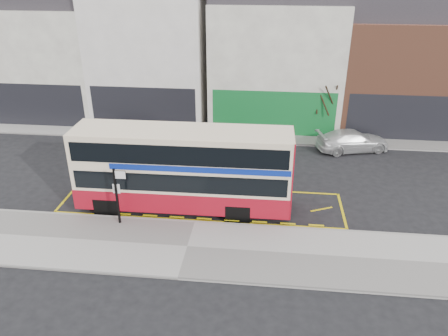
# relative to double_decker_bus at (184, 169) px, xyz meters

# --- Properties ---
(ground) EXTENTS (120.00, 120.00, 0.00)m
(ground) POSITION_rel_double_decker_bus_xyz_m (0.71, -1.05, -2.16)
(ground) COLOR black
(ground) RESTS_ON ground
(pavement) EXTENTS (40.00, 4.00, 0.15)m
(pavement) POSITION_rel_double_decker_bus_xyz_m (0.71, -3.35, -2.08)
(pavement) COLOR #9C9894
(pavement) RESTS_ON ground
(kerb) EXTENTS (40.00, 0.15, 0.15)m
(kerb) POSITION_rel_double_decker_bus_xyz_m (0.71, -1.43, -2.08)
(kerb) COLOR gray
(kerb) RESTS_ON ground
(far_pavement) EXTENTS (50.00, 3.00, 0.15)m
(far_pavement) POSITION_rel_double_decker_bus_xyz_m (0.71, 9.95, -2.08)
(far_pavement) COLOR #9C9894
(far_pavement) RESTS_ON ground
(road_markings) EXTENTS (14.00, 3.40, 0.01)m
(road_markings) POSITION_rel_double_decker_bus_xyz_m (0.71, 0.55, -2.15)
(road_markings) COLOR #D5BD0B
(road_markings) RESTS_ON ground
(terrace_far_left) EXTENTS (8.00, 8.01, 10.80)m
(terrace_far_left) POSITION_rel_double_decker_bus_xyz_m (-12.79, 13.93, 2.67)
(terrace_far_left) COLOR white
(terrace_far_left) RESTS_ON ground
(terrace_left) EXTENTS (8.00, 8.01, 11.80)m
(terrace_left) POSITION_rel_double_decker_bus_xyz_m (-4.79, 13.93, 3.17)
(terrace_left) COLOR white
(terrace_left) RESTS_ON ground
(terrace_green_shop) EXTENTS (9.00, 8.01, 11.30)m
(terrace_green_shop) POSITION_rel_double_decker_bus_xyz_m (4.21, 13.93, 2.92)
(terrace_green_shop) COLOR white
(terrace_green_shop) RESTS_ON ground
(terrace_right) EXTENTS (9.00, 8.01, 10.30)m
(terrace_right) POSITION_rel_double_decker_bus_xyz_m (13.21, 13.93, 2.42)
(terrace_right) COLOR brown
(terrace_right) RESTS_ON ground
(double_decker_bus) EXTENTS (10.29, 2.48, 4.10)m
(double_decker_bus) POSITION_rel_double_decker_bus_xyz_m (0.00, 0.00, 0.00)
(double_decker_bus) COLOR beige
(double_decker_bus) RESTS_ON ground
(bus_stop_post) EXTENTS (0.69, 0.12, 2.77)m
(bus_stop_post) POSITION_rel_double_decker_bus_xyz_m (-2.66, -1.88, -0.33)
(bus_stop_post) COLOR black
(bus_stop_post) RESTS_ON pavement
(car_silver) EXTENTS (4.42, 2.03, 1.47)m
(car_silver) POSITION_rel_double_decker_bus_xyz_m (-5.63, 7.93, -1.42)
(car_silver) COLOR #9A9B9F
(car_silver) RESTS_ON ground
(car_grey) EXTENTS (4.13, 2.41, 1.29)m
(car_grey) POSITION_rel_double_decker_bus_xyz_m (2.17, 7.27, -1.51)
(car_grey) COLOR #3F4347
(car_grey) RESTS_ON ground
(car_white) EXTENTS (4.90, 3.00, 1.33)m
(car_white) POSITION_rel_double_decker_bus_xyz_m (9.27, 8.11, -1.49)
(car_white) COLOR silver
(car_white) RESTS_ON ground
(street_tree_right) EXTENTS (2.22, 2.22, 4.80)m
(street_tree_right) POSITION_rel_double_decker_bus_xyz_m (7.63, 10.38, 1.11)
(street_tree_right) COLOR black
(street_tree_right) RESTS_ON ground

